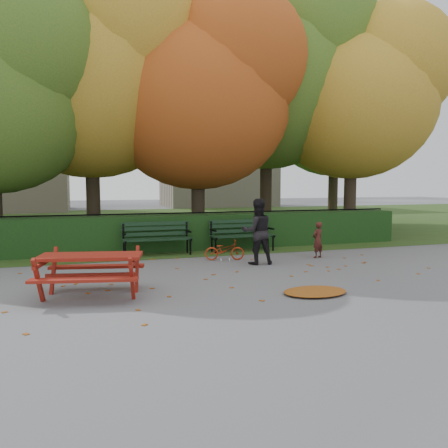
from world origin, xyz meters
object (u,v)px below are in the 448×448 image
object	(u,v)px
tree_c	(210,92)
adult	(257,232)
tree_g	(344,107)
bench_left	(157,236)
tree_b	(102,71)
bench_right	(241,233)
tree_e	(364,94)
picnic_table	(91,264)
bicycle	(225,250)
tree_d	(279,72)
child	(318,240)

from	to	relation	value
tree_c	adult	distance (m)	5.90
tree_g	bench_left	world-z (taller)	tree_g
tree_b	bench_right	distance (m)	6.76
tree_e	bench_right	distance (m)	7.38
tree_e	bench_right	xyz separation A→B (m)	(-5.42, -2.07, -4.56)
picnic_table	bicycle	bearing A→B (deg)	51.67
tree_d	child	world-z (taller)	tree_d
tree_b	bench_right	xyz separation A→B (m)	(3.54, -3.04, -4.88)
tree_c	bench_left	world-z (taller)	tree_c
tree_c	bench_left	bearing A→B (deg)	-133.36
tree_b	adult	xyz separation A→B (m)	(3.18, -5.08, -4.63)
tree_d	picnic_table	size ratio (longest dim) A/B	5.01
bench_right	bench_left	bearing A→B (deg)	180.00
tree_d	adult	xyz separation A→B (m)	(-3.14, -5.56, -5.21)
bench_left	adult	bearing A→B (deg)	-44.94
tree_d	tree_g	xyz separation A→B (m)	(4.46, 2.53, -0.61)
tree_g	bench_left	xyz separation A→B (m)	(-9.63, -6.06, -4.85)
tree_g	child	bearing A→B (deg)	-126.70
picnic_table	tree_b	bearing A→B (deg)	97.35
tree_g	bicycle	xyz separation A→B (m)	(-8.17, -7.36, -5.12)
tree_c	picnic_table	distance (m)	8.48
tree_g	adult	distance (m)	12.02
tree_e	adult	bearing A→B (deg)	-144.68
tree_b	tree_g	distance (m)	11.19
tree_g	bench_right	xyz separation A→B (m)	(-7.23, -6.06, -4.85)
adult	bicycle	world-z (taller)	adult
tree_d	tree_g	bearing A→B (deg)	29.61
tree_e	bench_left	xyz separation A→B (m)	(-7.82, -2.07, -4.56)
bicycle	tree_c	bearing A→B (deg)	3.18
tree_d	adult	size ratio (longest dim) A/B	6.20
tree_e	picnic_table	size ratio (longest dim) A/B	4.26
bench_left	picnic_table	size ratio (longest dim) A/B	0.94
tree_c	bench_right	world-z (taller)	tree_c
tree_b	bench_left	xyz separation A→B (m)	(1.14, -3.04, -4.88)
tree_d	bench_right	distance (m)	7.07
tree_d	bench_right	world-z (taller)	tree_d
picnic_table	bicycle	distance (m)	4.18
tree_e	picnic_table	bearing A→B (deg)	-147.92
tree_d	bench_left	bearing A→B (deg)	-145.74
tree_e	child	xyz separation A→B (m)	(-3.98, -3.77, -4.62)
child	tree_b	bearing A→B (deg)	-64.68
tree_d	tree_e	size ratio (longest dim) A/B	1.17
bench_right	adult	xyz separation A→B (m)	(-0.36, -2.03, 0.25)
bench_right	bicycle	bearing A→B (deg)	-125.64
tree_g	tree_c	bearing A→B (deg)	-153.13
child	tree_e	bearing A→B (deg)	-157.59
tree_c	bench_left	size ratio (longest dim) A/B	4.44
bench_right	adult	world-z (taller)	adult
bench_left	tree_c	bearing A→B (deg)	46.64
picnic_table	adult	distance (m)	4.25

